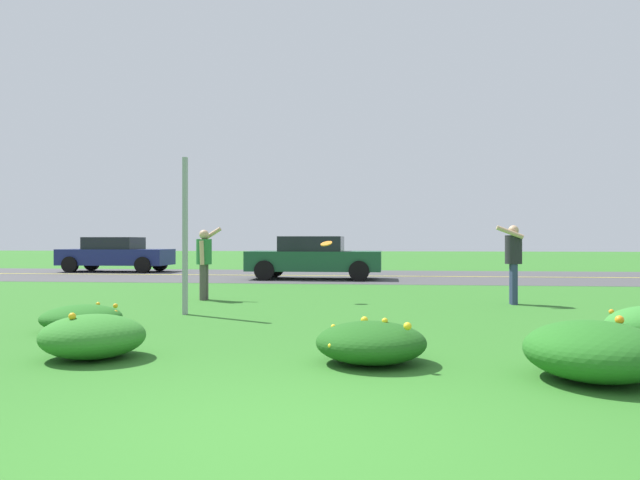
% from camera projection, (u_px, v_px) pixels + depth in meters
% --- Properties ---
extents(ground_plane, '(120.00, 120.00, 0.00)m').
position_uv_depth(ground_plane, '(353.00, 301.00, 12.88)').
color(ground_plane, '#2D6B23').
extents(highway_strip, '(120.00, 8.37, 0.01)m').
position_uv_depth(highway_strip, '(367.00, 276.00, 21.86)').
color(highway_strip, '#424244').
rests_on(highway_strip, ground).
extents(highway_center_stripe, '(120.00, 0.16, 0.00)m').
position_uv_depth(highway_center_stripe, '(367.00, 276.00, 21.86)').
color(highway_center_stripe, yellow).
rests_on(highway_center_stripe, ground).
extents(daylily_clump_front_right, '(1.14, 1.16, 0.40)m').
position_uv_depth(daylily_clump_front_right, '(81.00, 318.00, 8.62)').
color(daylily_clump_front_right, '#23661E').
rests_on(daylily_clump_front_right, ground).
extents(daylily_clump_front_center, '(1.15, 1.10, 0.53)m').
position_uv_depth(daylily_clump_front_center, '(93.00, 336.00, 6.61)').
color(daylily_clump_front_center, '#2D7526').
rests_on(daylily_clump_front_center, ground).
extents(daylily_clump_mid_left, '(1.28, 1.37, 0.60)m').
position_uv_depth(daylily_clump_mid_left, '(594.00, 351.00, 5.57)').
color(daylily_clump_mid_left, '#23661E').
rests_on(daylily_clump_mid_left, ground).
extents(daylily_clump_mid_right, '(1.18, 1.13, 0.49)m').
position_uv_depth(daylily_clump_mid_right, '(371.00, 342.00, 6.34)').
color(daylily_clump_mid_right, '#1E5619').
rests_on(daylily_clump_mid_right, ground).
extents(sign_post_near_path, '(0.07, 0.10, 2.79)m').
position_uv_depth(sign_post_near_path, '(185.00, 236.00, 10.53)').
color(sign_post_near_path, '#93969B').
rests_on(sign_post_near_path, ground).
extents(person_thrower_green_shirt, '(0.51, 0.49, 1.62)m').
position_uv_depth(person_thrower_green_shirt, '(204.00, 258.00, 13.11)').
color(person_thrower_green_shirt, '#287038').
rests_on(person_thrower_green_shirt, ground).
extents(person_catcher_dark_shirt, '(0.55, 0.49, 1.62)m').
position_uv_depth(person_catcher_dark_shirt, '(513.00, 257.00, 12.19)').
color(person_catcher_dark_shirt, '#232328').
rests_on(person_catcher_dark_shirt, ground).
extents(frisbee_orange, '(0.27, 0.25, 0.15)m').
position_uv_depth(frisbee_orange, '(326.00, 244.00, 12.71)').
color(frisbee_orange, orange).
extents(car_navy_leftmost, '(4.50, 2.00, 1.45)m').
position_uv_depth(car_navy_leftmost, '(116.00, 254.00, 24.92)').
color(car_navy_leftmost, navy).
rests_on(car_navy_leftmost, ground).
extents(car_dark_green_center_left, '(4.50, 2.00, 1.45)m').
position_uv_depth(car_dark_green_center_left, '(314.00, 257.00, 20.18)').
color(car_dark_green_center_left, '#194C2D').
rests_on(car_dark_green_center_left, ground).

